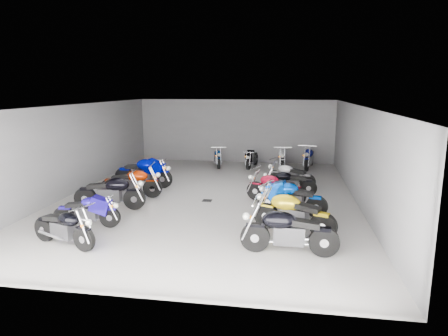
% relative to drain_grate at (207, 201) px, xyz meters
% --- Properties ---
extents(ground, '(14.00, 14.00, 0.00)m').
position_rel_drain_grate_xyz_m(ground, '(0.00, 0.50, -0.01)').
color(ground, '#989590').
rests_on(ground, ground).
extents(wall_back, '(10.00, 0.10, 3.20)m').
position_rel_drain_grate_xyz_m(wall_back, '(0.00, 7.50, 1.59)').
color(wall_back, slate).
rests_on(wall_back, ground).
extents(wall_left, '(0.10, 14.00, 3.20)m').
position_rel_drain_grate_xyz_m(wall_left, '(-5.00, 0.50, 1.59)').
color(wall_left, slate).
rests_on(wall_left, ground).
extents(wall_right, '(0.10, 14.00, 3.20)m').
position_rel_drain_grate_xyz_m(wall_right, '(5.00, 0.50, 1.59)').
color(wall_right, slate).
rests_on(wall_right, ground).
extents(ceiling, '(10.00, 14.00, 0.04)m').
position_rel_drain_grate_xyz_m(ceiling, '(0.00, 0.50, 3.21)').
color(ceiling, black).
rests_on(ceiling, wall_back).
extents(drain_grate, '(0.32, 0.32, 0.01)m').
position_rel_drain_grate_xyz_m(drain_grate, '(0.00, 0.00, 0.00)').
color(drain_grate, black).
rests_on(drain_grate, ground).
extents(motorcycle_left_a, '(1.92, 0.78, 0.88)m').
position_rel_drain_grate_xyz_m(motorcycle_left_a, '(-2.63, -4.43, 0.47)').
color(motorcycle_left_a, black).
rests_on(motorcycle_left_a, ground).
extents(motorcycle_left_b, '(1.88, 0.41, 0.83)m').
position_rel_drain_grate_xyz_m(motorcycle_left_b, '(-2.74, -3.06, 0.45)').
color(motorcycle_left_b, black).
rests_on(motorcycle_left_b, ground).
extents(motorcycle_left_c, '(2.28, 0.51, 1.00)m').
position_rel_drain_grate_xyz_m(motorcycle_left_c, '(-2.82, -1.41, 0.54)').
color(motorcycle_left_c, black).
rests_on(motorcycle_left_c, ground).
extents(motorcycle_left_d, '(2.18, 0.51, 0.96)m').
position_rel_drain_grate_xyz_m(motorcycle_left_d, '(-2.69, 0.01, 0.52)').
color(motorcycle_left_d, black).
rests_on(motorcycle_left_d, ground).
extents(motorcycle_left_e, '(2.36, 0.51, 1.04)m').
position_rel_drain_grate_xyz_m(motorcycle_left_e, '(-2.80, 1.54, 0.56)').
color(motorcycle_left_e, black).
rests_on(motorcycle_left_e, ground).
extents(motorcycle_right_a, '(2.27, 0.46, 1.00)m').
position_rel_drain_grate_xyz_m(motorcycle_right_a, '(2.72, -4.04, 0.54)').
color(motorcycle_right_a, black).
rests_on(motorcycle_right_a, ground).
extents(motorcycle_right_b, '(2.17, 1.04, 1.01)m').
position_rel_drain_grate_xyz_m(motorcycle_right_b, '(2.85, -2.68, 0.55)').
color(motorcycle_right_b, black).
rests_on(motorcycle_right_b, ground).
extents(motorcycle_right_c, '(2.12, 0.63, 0.94)m').
position_rel_drain_grate_xyz_m(motorcycle_right_c, '(2.81, -1.06, 0.51)').
color(motorcycle_right_c, black).
rests_on(motorcycle_right_c, ground).
extents(motorcycle_right_d, '(2.01, 0.81, 0.92)m').
position_rel_drain_grate_xyz_m(motorcycle_right_d, '(2.28, 0.15, 0.49)').
color(motorcycle_right_d, black).
rests_on(motorcycle_right_d, ground).
extents(motorcycle_right_e, '(1.95, 0.41, 0.86)m').
position_rel_drain_grate_xyz_m(motorcycle_right_e, '(2.73, 1.14, 0.46)').
color(motorcycle_right_e, black).
rests_on(motorcycle_right_e, ground).
extents(motorcycle_right_f, '(1.89, 0.88, 0.87)m').
position_rel_drain_grate_xyz_m(motorcycle_right_f, '(2.78, 2.33, 0.47)').
color(motorcycle_right_f, black).
rests_on(motorcycle_right_f, ground).
extents(motorcycle_back_c, '(0.61, 1.88, 0.84)m').
position_rel_drain_grate_xyz_m(motorcycle_back_c, '(-0.70, 6.06, 0.45)').
color(motorcycle_back_c, black).
rests_on(motorcycle_back_c, ground).
extents(motorcycle_back_d, '(0.48, 1.86, 0.82)m').
position_rel_drain_grate_xyz_m(motorcycle_back_d, '(0.98, 6.06, 0.44)').
color(motorcycle_back_d, black).
rests_on(motorcycle_back_d, ground).
extents(motorcycle_back_e, '(0.43, 2.08, 0.91)m').
position_rel_drain_grate_xyz_m(motorcycle_back_e, '(2.41, 6.01, 0.49)').
color(motorcycle_back_e, black).
rests_on(motorcycle_back_e, ground).
extents(motorcycle_back_f, '(0.58, 2.19, 0.97)m').
position_rel_drain_grate_xyz_m(motorcycle_back_f, '(3.69, 6.23, 0.52)').
color(motorcycle_back_f, black).
rests_on(motorcycle_back_f, ground).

